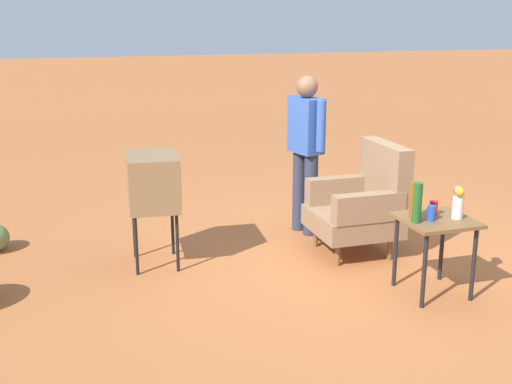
% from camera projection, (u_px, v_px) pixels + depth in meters
% --- Properties ---
extents(ground_plane, '(60.00, 60.00, 0.00)m').
position_uv_depth(ground_plane, '(354.00, 256.00, 6.16)').
color(ground_plane, '#AD6033').
extents(armchair, '(0.78, 0.78, 1.06)m').
position_uv_depth(armchair, '(363.00, 202.00, 6.15)').
color(armchair, brown).
rests_on(armchair, ground).
extents(side_table, '(0.56, 0.56, 0.65)m').
position_uv_depth(side_table, '(436.00, 230.00, 5.22)').
color(side_table, black).
rests_on(side_table, ground).
extents(tv_on_stand, '(0.63, 0.49, 1.03)m').
position_uv_depth(tv_on_stand, '(153.00, 182.00, 5.77)').
color(tv_on_stand, black).
rests_on(tv_on_stand, ground).
extents(person_standing, '(0.55, 0.31, 1.64)m').
position_uv_depth(person_standing, '(306.00, 145.00, 6.60)').
color(person_standing, '#2D3347').
rests_on(person_standing, ground).
extents(soda_can_blue, '(0.07, 0.07, 0.12)m').
position_uv_depth(soda_can_blue, '(431.00, 213.00, 5.12)').
color(soda_can_blue, blue).
rests_on(soda_can_blue, side_table).
extents(bottle_tall_amber, '(0.07, 0.07, 0.30)m').
position_uv_depth(bottle_tall_amber, '(414.00, 200.00, 5.15)').
color(bottle_tall_amber, brown).
rests_on(bottle_tall_amber, side_table).
extents(bottle_wine_green, '(0.07, 0.07, 0.32)m').
position_uv_depth(bottle_wine_green, '(417.00, 203.00, 5.05)').
color(bottle_wine_green, '#1E5623').
rests_on(bottle_wine_green, side_table).
extents(soda_can_red, '(0.07, 0.07, 0.12)m').
position_uv_depth(soda_can_red, '(434.00, 208.00, 5.26)').
color(soda_can_red, red).
rests_on(soda_can_red, side_table).
extents(flower_vase, '(0.14, 0.10, 0.27)m').
position_uv_depth(flower_vase, '(458.00, 201.00, 5.15)').
color(flower_vase, silver).
rests_on(flower_vase, side_table).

